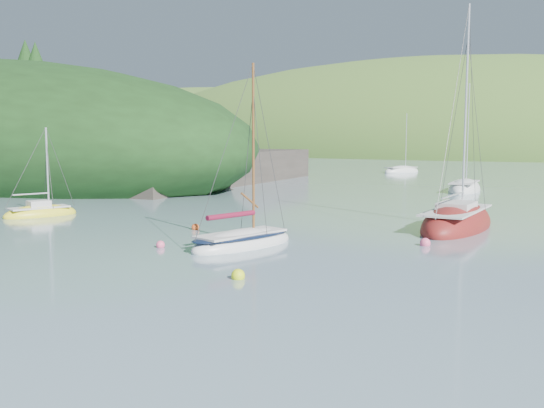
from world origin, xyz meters
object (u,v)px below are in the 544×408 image
Objects in this scene: distant_sloop_a at (464,190)px; distant_sloop_c at (402,171)px; sloop_red at (457,224)px; sailboat_yellow at (40,213)px; daysailer_white at (243,242)px.

distant_sloop_a is 30.58m from distant_sloop_c.
sloop_red is 54.49m from distant_sloop_c.
distant_sloop_a is 1.19× the size of distant_sloop_c.
distant_sloop_c is (-0.33, 59.03, 0.00)m from sailboat_yellow.
distant_sloop_a is at bearing -36.29° from distant_sloop_c.
distant_sloop_c reaches higher than sailboat_yellow.
distant_sloop_c is (-17.84, 60.13, -0.05)m from daysailer_white.
sloop_red is 1.23× the size of distant_sloop_a.
distant_sloop_c is at bearing 112.11° from sloop_red.
distant_sloop_c is at bearing 114.51° from distant_sloop_a.
sailboat_yellow is 0.57× the size of distant_sloop_a.
daysailer_white is at bearing -123.67° from sloop_red.
daysailer_white is 62.72m from distant_sloop_c.
sloop_red is 24.53m from distant_sloop_a.
daysailer_white is 34.82m from distant_sloop_a.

